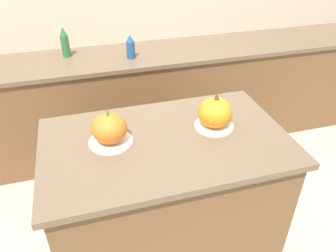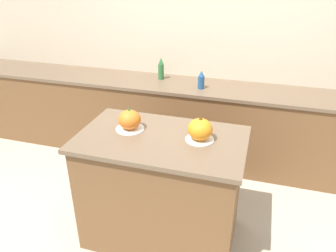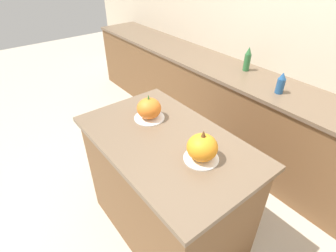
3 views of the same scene
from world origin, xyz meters
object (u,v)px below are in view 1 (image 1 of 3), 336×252
(bottle_tall, at_px, (65,42))
(bottle_short, at_px, (130,47))
(pumpkin_cake_left, at_px, (109,129))
(pumpkin_cake_right, at_px, (215,113))

(bottle_tall, relative_size, bottle_short, 1.29)
(pumpkin_cake_left, relative_size, bottle_short, 1.15)
(bottle_tall, xyz_separation_m, bottle_short, (0.50, -0.18, -0.03))
(bottle_tall, bearing_deg, pumpkin_cake_left, -82.41)
(pumpkin_cake_left, distance_m, bottle_tall, 1.36)
(pumpkin_cake_left, height_order, bottle_tall, bottle_tall)
(pumpkin_cake_right, bearing_deg, bottle_short, 101.17)
(pumpkin_cake_right, height_order, bottle_tall, bottle_tall)
(bottle_short, bearing_deg, pumpkin_cake_left, -105.50)
(bottle_tall, bearing_deg, pumpkin_cake_right, -61.56)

